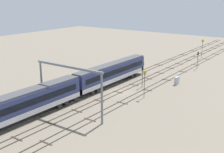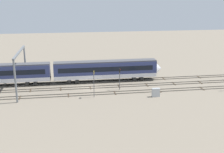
# 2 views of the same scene
# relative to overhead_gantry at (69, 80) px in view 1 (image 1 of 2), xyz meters

# --- Properties ---
(ground_plane) EXTENTS (189.97, 189.97, 0.00)m
(ground_plane) POSITION_rel_overhead_gantry_xyz_m (14.54, -0.02, -6.22)
(ground_plane) COLOR gray
(track_near_foreground) EXTENTS (173.97, 2.40, 0.16)m
(track_near_foreground) POSITION_rel_overhead_gantry_xyz_m (14.54, -4.37, -6.15)
(track_near_foreground) COLOR #59544C
(track_near_foreground) RESTS_ON ground
(track_second_near) EXTENTS (173.97, 2.40, 0.16)m
(track_second_near) POSITION_rel_overhead_gantry_xyz_m (14.54, -0.02, -6.15)
(track_second_near) COLOR #59544C
(track_second_near) RESTS_ON ground
(track_with_train) EXTENTS (173.97, 2.40, 0.16)m
(track_with_train) POSITION_rel_overhead_gantry_xyz_m (14.54, 4.33, -6.15)
(track_with_train) COLOR #59544C
(track_with_train) RESTS_ON ground
(overhead_gantry) EXTENTS (0.40, 14.44, 8.62)m
(overhead_gantry) POSITION_rel_overhead_gantry_xyz_m (0.00, 0.00, 0.00)
(overhead_gantry) COLOR slate
(overhead_gantry) RESTS_ON ground
(speed_sign_near_foreground) EXTENTS (0.14, 0.81, 5.53)m
(speed_sign_near_foreground) POSITION_rel_overhead_gantry_xyz_m (14.84, -6.19, -2.77)
(speed_sign_near_foreground) COLOR #4C4C51
(speed_sign_near_foreground) RESTS_ON ground
(speed_sign_mid_trackside) EXTENTS (0.14, 0.93, 6.02)m
(speed_sign_mid_trackside) POSITION_rel_overhead_gantry_xyz_m (58.82, -2.51, -2.37)
(speed_sign_mid_trackside) COLOR #4C4C51
(speed_sign_mid_trackside) RESTS_ON ground
(signal_light_trackside_approach) EXTENTS (0.31, 0.32, 4.77)m
(signal_light_trackside_approach) POSITION_rel_overhead_gantry_xyz_m (20.70, -2.39, -3.11)
(signal_light_trackside_approach) COLOR #4C4C51
(signal_light_trackside_approach) RESTS_ON ground
(signal_light_trackside_departure) EXTENTS (0.31, 0.32, 4.70)m
(signal_light_trackside_departure) POSITION_rel_overhead_gantry_xyz_m (44.30, -6.36, -3.15)
(signal_light_trackside_departure) COLOR #4C4C51
(signal_light_trackside_departure) RESTS_ON ground
(relay_cabinet) EXTENTS (1.58, 0.64, 1.77)m
(relay_cabinet) POSITION_rel_overhead_gantry_xyz_m (27.18, -7.79, -5.34)
(relay_cabinet) COLOR #B2B7BC
(relay_cabinet) RESTS_ON ground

